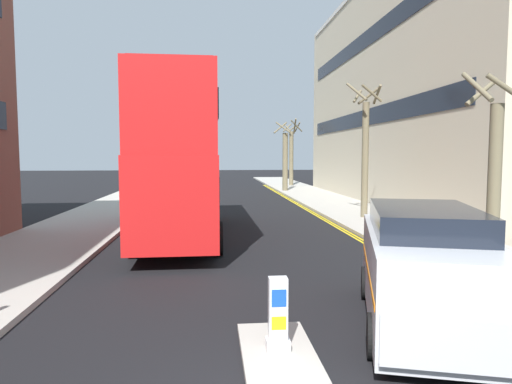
{
  "coord_description": "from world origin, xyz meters",
  "views": [
    {
      "loc": [
        -0.97,
        -4.23,
        3.03
      ],
      "look_at": [
        0.5,
        11.0,
        1.8
      ],
      "focal_mm": 31.99,
      "sensor_mm": 36.0,
      "label": 1
    }
  ],
  "objects": [
    {
      "name": "sidewalk_right",
      "position": [
        6.5,
        16.0,
        0.07
      ],
      "size": [
        4.0,
        80.0,
        0.14
      ],
      "primitive_type": "cube",
      "color": "#ADA89E",
      "rests_on": "ground"
    },
    {
      "name": "sidewalk_left",
      "position": [
        -6.5,
        16.0,
        0.07
      ],
      "size": [
        4.0,
        80.0,
        0.14
      ],
      "primitive_type": "cube",
      "color": "#ADA89E",
      "rests_on": "ground"
    },
    {
      "name": "kerb_line_outer",
      "position": [
        4.4,
        14.0,
        0.0
      ],
      "size": [
        0.1,
        56.0,
        0.01
      ],
      "primitive_type": "cube",
      "color": "yellow",
      "rests_on": "ground"
    },
    {
      "name": "kerb_line_inner",
      "position": [
        4.24,
        14.0,
        0.0
      ],
      "size": [
        0.1,
        56.0,
        0.01
      ],
      "primitive_type": "cube",
      "color": "yellow",
      "rests_on": "ground"
    },
    {
      "name": "traffic_island",
      "position": [
        0.0,
        2.4,
        0.05
      ],
      "size": [
        1.1,
        2.2,
        0.1
      ],
      "primitive_type": "cube",
      "color": "#ADA89E",
      "rests_on": "ground"
    },
    {
      "name": "keep_left_bollard",
      "position": [
        0.0,
        2.4,
        0.61
      ],
      "size": [
        0.36,
        0.28,
        1.11
      ],
      "color": "silver",
      "rests_on": "traffic_island"
    },
    {
      "name": "double_decker_bus_away",
      "position": [
        -2.12,
        12.81,
        3.03
      ],
      "size": [
        2.92,
        10.84,
        5.64
      ],
      "color": "red",
      "rests_on": "ground"
    },
    {
      "name": "taxi_minivan",
      "position": [
        2.69,
        3.21,
        1.07
      ],
      "size": [
        3.19,
        5.15,
        2.12
      ],
      "color": "silver",
      "rests_on": "ground"
    },
    {
      "name": "street_tree_near",
      "position": [
        6.13,
        16.44,
        3.25
      ],
      "size": [
        1.69,
        1.69,
        6.25
      ],
      "color": "#6B6047",
      "rests_on": "sidewalk_right"
    },
    {
      "name": "street_tree_mid",
      "position": [
        5.79,
        6.09,
        2.59
      ],
      "size": [
        1.59,
        1.58,
        5.15
      ],
      "color": "#6B6047",
      "rests_on": "sidewalk_right"
    },
    {
      "name": "street_tree_far",
      "position": [
        5.04,
        32.9,
        2.71
      ],
      "size": [
        1.85,
        1.84,
        5.85
      ],
      "color": "#6B6047",
      "rests_on": "sidewalk_right"
    },
    {
      "name": "street_tree_distant",
      "position": [
        6.7,
        39.47,
        3.02
      ],
      "size": [
        1.87,
        1.89,
        6.23
      ],
      "color": "#6B6047",
      "rests_on": "sidewalk_right"
    },
    {
      "name": "townhouse_terrace_right",
      "position": [
        13.5,
        23.86,
        7.03
      ],
      "size": [
        10.08,
        28.0,
        14.06
      ],
      "color": "beige",
      "rests_on": "ground"
    }
  ]
}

